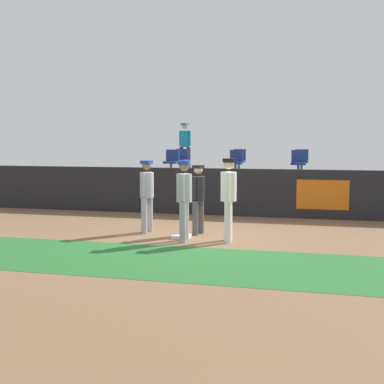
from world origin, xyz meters
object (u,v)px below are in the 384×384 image
(seat_front_right, at_px, (299,161))
(seat_back_center, at_px, (239,159))
(seat_front_left, at_px, (172,160))
(seat_back_right, at_px, (302,160))
(first_base, at_px, (181,236))
(seat_back_left, at_px, (181,159))
(spectator_hooded, at_px, (185,143))
(seat_front_center, at_px, (236,161))
(player_umpire, at_px, (198,194))
(player_coach_visitor, at_px, (147,191))
(player_fielder_home, at_px, (229,194))
(player_runner_visitor, at_px, (184,195))

(seat_front_right, bearing_deg, seat_back_center, 141.18)
(seat_front_right, xyz_separation_m, seat_front_left, (-4.30, -0.00, -0.00))
(seat_back_right, distance_m, seat_back_center, 2.26)
(first_base, height_order, seat_back_left, seat_back_left)
(seat_front_left, bearing_deg, spectator_hooded, 94.41)
(seat_front_center, bearing_deg, seat_front_right, 0.01)
(first_base, distance_m, seat_front_right, 6.18)
(seat_front_center, bearing_deg, seat_back_center, 95.68)
(player_umpire, xyz_separation_m, spectator_hooded, (-2.33, 7.31, 1.25))
(seat_front_right, bearing_deg, seat_front_center, -179.99)
(player_coach_visitor, xyz_separation_m, seat_front_left, (-0.85, 4.95, 0.59))
(seat_front_right, height_order, seat_back_left, same)
(seat_front_center, bearing_deg, seat_back_right, 40.83)
(seat_front_left, relative_size, seat_front_center, 1.00)
(seat_front_left, bearing_deg, player_umpire, -66.27)
(first_base, height_order, player_fielder_home, player_fielder_home)
(seat_front_left, bearing_deg, player_runner_visitor, -70.61)
(player_fielder_home, xyz_separation_m, player_runner_visitor, (-0.98, -0.24, -0.03))
(first_base, height_order, spectator_hooded, spectator_hooded)
(player_coach_visitor, height_order, seat_back_right, seat_back_right)
(seat_back_right, relative_size, seat_back_left, 1.00)
(seat_front_center, height_order, spectator_hooded, spectator_hooded)
(seat_front_left, xyz_separation_m, spectator_hooded, (-0.19, 2.44, 0.59))
(first_base, xyz_separation_m, player_runner_visitor, (0.17, -0.36, 1.03))
(seat_front_right, distance_m, seat_front_center, 2.06)
(player_umpire, relative_size, spectator_hooded, 0.92)
(seat_back_right, bearing_deg, seat_back_left, 180.00)
(spectator_hooded, bearing_deg, seat_front_right, 166.18)
(player_fielder_home, distance_m, seat_back_center, 7.46)
(seat_front_right, relative_size, seat_front_center, 1.00)
(seat_back_center, relative_size, seat_back_left, 1.00)
(player_fielder_home, height_order, player_coach_visitor, player_fielder_home)
(first_base, distance_m, seat_back_center, 7.43)
(player_runner_visitor, distance_m, seat_back_center, 7.64)
(player_coach_visitor, xyz_separation_m, seat_front_center, (1.40, 4.95, 0.59))
(player_coach_visitor, relative_size, seat_front_left, 2.15)
(seat_front_left, bearing_deg, seat_back_left, 95.11)
(player_runner_visitor, relative_size, seat_front_center, 2.19)
(seat_back_right, height_order, seat_front_left, same)
(seat_front_left, height_order, seat_back_left, same)
(first_base, height_order, seat_back_right, seat_back_right)
(player_runner_visitor, height_order, seat_back_right, seat_back_right)
(seat_front_center, bearing_deg, spectator_hooded, 134.95)
(player_umpire, height_order, seat_back_center, seat_back_center)
(seat_back_center, bearing_deg, seat_front_center, -84.32)
(player_umpire, bearing_deg, player_fielder_home, 65.41)
(seat_front_right, bearing_deg, player_umpire, -113.86)
(seat_back_center, bearing_deg, spectator_hooded, 164.23)
(player_umpire, distance_m, seat_back_center, 6.71)
(seat_front_right, height_order, seat_front_left, same)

